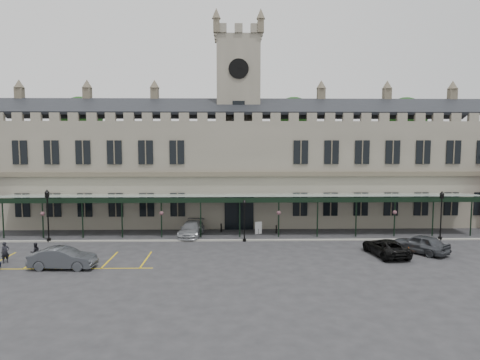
{
  "coord_description": "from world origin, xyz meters",
  "views": [
    {
      "loc": [
        -0.9,
        -35.98,
        9.94
      ],
      "look_at": [
        0.0,
        6.0,
        6.0
      ],
      "focal_mm": 32.0,
      "sensor_mm": 36.0,
      "label": 1
    }
  ],
  "objects_px": {
    "sign_board": "(258,228)",
    "car_taxi": "(191,229)",
    "lamp_post_mid": "(244,217)",
    "traffic_cone": "(409,251)",
    "car_van": "(385,247)",
    "car_right_a": "(420,244)",
    "lamp_post_right": "(441,211)",
    "car_left_b": "(63,258)",
    "person_a": "(5,252)",
    "station_building": "(238,169)",
    "lamp_post_left": "(48,211)",
    "person_b": "(35,252)",
    "clock_tower": "(238,114)"
  },
  "relations": [
    {
      "from": "car_right_a",
      "to": "station_building",
      "type": "bearing_deg",
      "value": -81.3
    },
    {
      "from": "station_building",
      "to": "traffic_cone",
      "type": "height_order",
      "value": "station_building"
    },
    {
      "from": "station_building",
      "to": "person_b",
      "type": "height_order",
      "value": "station_building"
    },
    {
      "from": "lamp_post_right",
      "to": "car_van",
      "type": "height_order",
      "value": "lamp_post_right"
    },
    {
      "from": "traffic_cone",
      "to": "person_b",
      "type": "height_order",
      "value": "person_b"
    },
    {
      "from": "lamp_post_right",
      "to": "person_a",
      "type": "bearing_deg",
      "value": -169.65
    },
    {
      "from": "lamp_post_right",
      "to": "person_a",
      "type": "height_order",
      "value": "lamp_post_right"
    },
    {
      "from": "lamp_post_left",
      "to": "car_left_b",
      "type": "distance_m",
      "value": 10.3
    },
    {
      "from": "lamp_post_right",
      "to": "station_building",
      "type": "bearing_deg",
      "value": 152.41
    },
    {
      "from": "sign_board",
      "to": "car_right_a",
      "type": "height_order",
      "value": "car_right_a"
    },
    {
      "from": "lamp_post_right",
      "to": "car_left_b",
      "type": "xyz_separation_m",
      "value": [
        -33.9,
        -8.8,
        -2.1
      ]
    },
    {
      "from": "station_building",
      "to": "car_van",
      "type": "relative_size",
      "value": 11.62
    },
    {
      "from": "person_b",
      "to": "traffic_cone",
      "type": "bearing_deg",
      "value": 142.8
    },
    {
      "from": "traffic_cone",
      "to": "car_van",
      "type": "xyz_separation_m",
      "value": [
        -2.16,
        -0.32,
        0.39
      ]
    },
    {
      "from": "station_building",
      "to": "lamp_post_mid",
      "type": "relative_size",
      "value": 14.36
    },
    {
      "from": "car_taxi",
      "to": "car_right_a",
      "type": "bearing_deg",
      "value": -12.08
    },
    {
      "from": "car_right_a",
      "to": "person_a",
      "type": "relative_size",
      "value": 2.84
    },
    {
      "from": "car_van",
      "to": "person_a",
      "type": "height_order",
      "value": "person_a"
    },
    {
      "from": "sign_board",
      "to": "lamp_post_mid",
      "type": "bearing_deg",
      "value": -134.18
    },
    {
      "from": "lamp_post_mid",
      "to": "lamp_post_right",
      "type": "height_order",
      "value": "lamp_post_right"
    },
    {
      "from": "clock_tower",
      "to": "car_left_b",
      "type": "relative_size",
      "value": 4.96
    },
    {
      "from": "car_van",
      "to": "lamp_post_mid",
      "type": "bearing_deg",
      "value": -32.55
    },
    {
      "from": "lamp_post_mid",
      "to": "traffic_cone",
      "type": "bearing_deg",
      "value": -19.56
    },
    {
      "from": "person_b",
      "to": "car_van",
      "type": "bearing_deg",
      "value": 142.38
    },
    {
      "from": "sign_board",
      "to": "traffic_cone",
      "type": "bearing_deg",
      "value": -52.46
    },
    {
      "from": "station_building",
      "to": "traffic_cone",
      "type": "relative_size",
      "value": 89.34
    },
    {
      "from": "car_taxi",
      "to": "station_building",
      "type": "bearing_deg",
      "value": 65.37
    },
    {
      "from": "car_left_b",
      "to": "car_van",
      "type": "relative_size",
      "value": 0.97
    },
    {
      "from": "person_a",
      "to": "car_left_b",
      "type": "bearing_deg",
      "value": -61.93
    },
    {
      "from": "lamp_post_right",
      "to": "sign_board",
      "type": "relative_size",
      "value": 3.79
    },
    {
      "from": "sign_board",
      "to": "car_taxi",
      "type": "height_order",
      "value": "car_taxi"
    },
    {
      "from": "sign_board",
      "to": "person_b",
      "type": "bearing_deg",
      "value": -171.07
    },
    {
      "from": "clock_tower",
      "to": "lamp_post_mid",
      "type": "bearing_deg",
      "value": -87.79
    },
    {
      "from": "traffic_cone",
      "to": "lamp_post_left",
      "type": "bearing_deg",
      "value": 170.99
    },
    {
      "from": "traffic_cone",
      "to": "car_van",
      "type": "bearing_deg",
      "value": -171.62
    },
    {
      "from": "person_a",
      "to": "person_b",
      "type": "bearing_deg",
      "value": -35.72
    },
    {
      "from": "lamp_post_mid",
      "to": "lamp_post_right",
      "type": "relative_size",
      "value": 0.85
    },
    {
      "from": "clock_tower",
      "to": "person_a",
      "type": "height_order",
      "value": "clock_tower"
    },
    {
      "from": "clock_tower",
      "to": "car_right_a",
      "type": "height_order",
      "value": "clock_tower"
    },
    {
      "from": "car_left_b",
      "to": "station_building",
      "type": "bearing_deg",
      "value": -33.62
    },
    {
      "from": "car_van",
      "to": "car_right_a",
      "type": "distance_m",
      "value": 3.43
    },
    {
      "from": "lamp_post_mid",
      "to": "car_right_a",
      "type": "height_order",
      "value": "lamp_post_mid"
    },
    {
      "from": "clock_tower",
      "to": "lamp_post_mid",
      "type": "xyz_separation_m",
      "value": [
        0.41,
        -10.75,
        -10.63
      ]
    },
    {
      "from": "lamp_post_right",
      "to": "person_b",
      "type": "height_order",
      "value": "lamp_post_right"
    },
    {
      "from": "car_van",
      "to": "lamp_post_left",
      "type": "bearing_deg",
      "value": -18.73
    },
    {
      "from": "car_left_b",
      "to": "lamp_post_left",
      "type": "bearing_deg",
      "value": 30.87
    },
    {
      "from": "car_taxi",
      "to": "car_right_a",
      "type": "distance_m",
      "value": 21.95
    },
    {
      "from": "lamp_post_right",
      "to": "sign_board",
      "type": "distance_m",
      "value": 18.37
    },
    {
      "from": "lamp_post_mid",
      "to": "sign_board",
      "type": "height_order",
      "value": "lamp_post_mid"
    },
    {
      "from": "lamp_post_mid",
      "to": "car_left_b",
      "type": "xyz_separation_m",
      "value": [
        -14.34,
        -8.58,
        -1.65
      ]
    }
  ]
}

